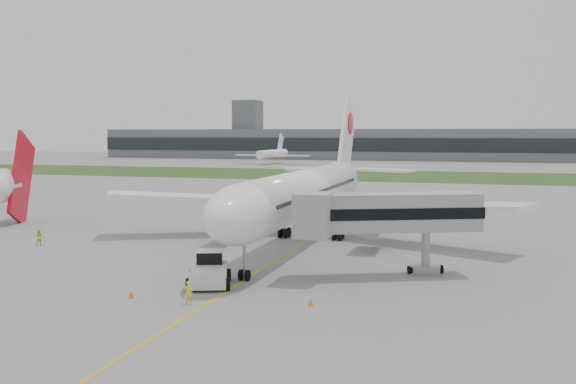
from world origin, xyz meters
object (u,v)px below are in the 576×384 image
(ground_crew_near, at_px, (188,293))
(jet_bridge, at_px, (382,214))
(airliner, at_px, (306,191))
(pushback_tug, at_px, (209,270))

(ground_crew_near, bearing_deg, jet_bridge, -166.45)
(airliner, bearing_deg, ground_crew_near, -92.40)
(pushback_tug, distance_m, jet_bridge, 15.02)
(jet_bridge, xyz_separation_m, ground_crew_near, (-11.75, -12.73, -4.52))
(airliner, distance_m, ground_crew_near, 28.46)
(ground_crew_near, bearing_deg, airliner, -126.14)
(pushback_tug, xyz_separation_m, ground_crew_near, (0.99, -6.00, -0.32))
(airliner, height_order, pushback_tug, airliner)
(jet_bridge, height_order, ground_crew_near, jet_bridge)
(pushback_tug, bearing_deg, airliner, 63.84)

